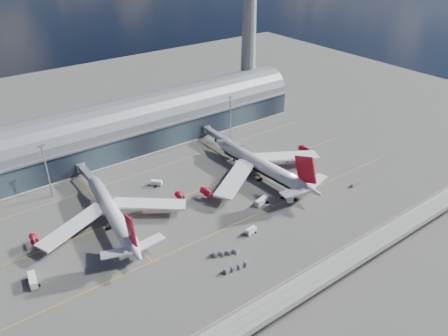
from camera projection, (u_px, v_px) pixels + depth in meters
ground at (215, 215)px, 182.96m from camera, size 500.00×500.00×0.00m
taxi_lines at (186, 192)px, 198.42m from camera, size 200.00×80.12×0.01m
terminal at (129, 129)px, 231.93m from camera, size 200.00×30.00×28.00m
control_tower at (249, 29)px, 259.60m from camera, size 19.00×19.00×103.00m
guideway at (312, 281)px, 141.88m from camera, size 220.00×8.50×7.20m
floodlight_mast_left at (47, 170)px, 188.83m from camera, size 3.00×0.70×25.70m
floodlight_mast_right at (230, 116)px, 240.61m from camera, size 3.00×0.70×25.70m
airliner_left at (113, 213)px, 174.06m from camera, size 63.02×66.28×20.20m
airliner_right at (262, 166)px, 207.77m from camera, size 68.32×71.41×22.65m
jet_bridge_left at (89, 176)px, 200.52m from camera, size 4.40×28.00×7.25m
jet_bridge_right at (220, 137)px, 236.95m from camera, size 4.40×32.00×7.25m
service_truck_0 at (33, 280)px, 147.59m from camera, size 3.40×7.53×3.01m
service_truck_1 at (251, 231)px, 171.65m from camera, size 4.55×2.54×2.54m
service_truck_2 at (262, 201)px, 189.69m from camera, size 7.68×3.82×2.68m
service_truck_3 at (289, 196)px, 192.25m from camera, size 5.87×7.12×3.28m
service_truck_4 at (267, 161)px, 221.23m from camera, size 2.94×5.14×2.83m
service_truck_5 at (156, 183)px, 203.06m from camera, size 5.13×5.11×2.53m
cargo_train_0 at (237, 267)px, 154.17m from camera, size 10.52×3.17×1.73m
cargo_train_1 at (226, 252)px, 161.09m from camera, size 9.99×5.71×1.71m
cargo_train_2 at (356, 184)px, 203.40m from camera, size 6.52×1.41×1.46m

